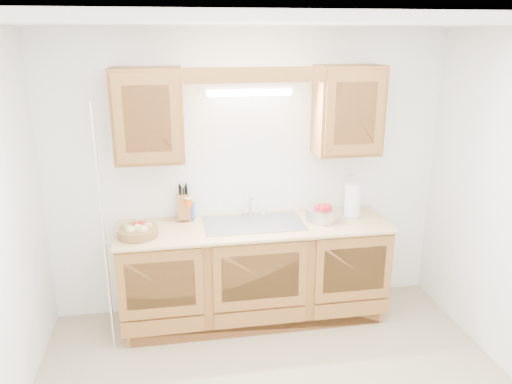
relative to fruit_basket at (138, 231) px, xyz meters
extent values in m
plane|color=white|center=(0.96, -1.10, 1.56)|extent=(3.50, 3.50, 0.00)
cube|color=white|center=(0.96, 0.40, 0.31)|extent=(3.50, 0.02, 2.50)
cube|color=#A46630|center=(0.96, 0.10, -0.50)|extent=(2.20, 0.60, 0.86)
cube|color=tan|center=(0.96, 0.09, -0.06)|extent=(2.30, 0.63, 0.04)
cube|color=#A46630|center=(0.13, 0.24, 0.88)|extent=(0.55, 0.33, 0.75)
cube|color=#A46630|center=(1.79, 0.24, 0.88)|extent=(0.55, 0.33, 0.75)
cube|color=#A46630|center=(0.96, 0.09, 1.20)|extent=(2.20, 0.05, 0.12)
cylinder|color=white|center=(0.96, 0.30, 1.04)|extent=(0.70, 0.05, 0.05)
cube|color=white|center=(0.96, 0.33, 1.07)|extent=(0.76, 0.06, 0.05)
cube|color=#9E9EA3|center=(0.96, 0.11, -0.04)|extent=(0.84, 0.46, 0.01)
cube|color=#9E9EA3|center=(0.75, 0.11, -0.12)|extent=(0.39, 0.40, 0.16)
cube|color=#9E9EA3|center=(1.17, 0.11, -0.12)|extent=(0.39, 0.40, 0.16)
cylinder|color=silver|center=(0.96, 0.31, -0.02)|extent=(0.06, 0.06, 0.04)
cylinder|color=silver|center=(0.96, 0.31, 0.06)|extent=(0.02, 0.02, 0.16)
cylinder|color=silver|center=(0.96, 0.26, 0.15)|extent=(0.02, 0.12, 0.02)
cylinder|color=white|center=(1.08, 0.31, 0.02)|extent=(0.03, 0.03, 0.12)
cylinder|color=silver|center=(-0.24, -0.16, 0.06)|extent=(0.03, 0.03, 2.00)
cube|color=white|center=(1.91, 0.39, 0.21)|extent=(0.08, 0.01, 0.12)
cylinder|color=olive|center=(0.00, 0.00, -0.01)|extent=(0.37, 0.37, 0.06)
sphere|color=#D8C67F|center=(-0.05, -0.04, 0.02)|extent=(0.08, 0.08, 0.08)
sphere|color=#D8C67F|center=(0.04, -0.05, 0.02)|extent=(0.08, 0.08, 0.08)
sphere|color=tan|center=(0.08, 0.03, 0.02)|extent=(0.08, 0.08, 0.08)
sphere|color=red|center=(-0.02, 0.05, 0.02)|extent=(0.07, 0.07, 0.07)
sphere|color=#72A53F|center=(-0.09, 0.02, 0.02)|extent=(0.07, 0.07, 0.07)
sphere|color=#D8C67F|center=(0.00, -0.01, 0.02)|extent=(0.08, 0.08, 0.08)
sphere|color=red|center=(0.03, 0.08, 0.02)|extent=(0.07, 0.07, 0.07)
cube|color=#A46630|center=(0.38, 0.32, 0.06)|extent=(0.12, 0.19, 0.24)
cylinder|color=black|center=(0.35, 0.31, 0.19)|extent=(0.02, 0.04, 0.09)
cylinder|color=black|center=(0.38, 0.31, 0.20)|extent=(0.02, 0.04, 0.09)
cylinder|color=black|center=(0.41, 0.31, 0.20)|extent=(0.02, 0.04, 0.09)
cylinder|color=black|center=(0.36, 0.34, 0.21)|extent=(0.02, 0.04, 0.09)
cylinder|color=black|center=(0.40, 0.34, 0.21)|extent=(0.02, 0.04, 0.09)
cylinder|color=black|center=(0.35, 0.37, 0.21)|extent=(0.02, 0.04, 0.09)
cylinder|color=black|center=(0.41, 0.37, 0.22)|extent=(0.02, 0.04, 0.09)
cylinder|color=#E0600C|center=(0.42, 0.29, 0.06)|extent=(0.09, 0.09, 0.20)
cylinder|color=white|center=(0.42, 0.29, 0.16)|extent=(0.07, 0.07, 0.01)
imported|color=#245DB4|center=(0.42, 0.31, 0.06)|extent=(0.11, 0.11, 0.21)
cube|color=#CC333F|center=(1.56, 0.34, -0.04)|extent=(0.13, 0.11, 0.01)
cube|color=green|center=(1.56, 0.34, -0.03)|extent=(0.13, 0.11, 0.02)
cylinder|color=silver|center=(1.85, 0.15, -0.04)|extent=(0.17, 0.17, 0.01)
cylinder|color=silver|center=(1.85, 0.15, 0.12)|extent=(0.02, 0.02, 0.34)
cylinder|color=white|center=(1.85, 0.15, 0.11)|extent=(0.17, 0.17, 0.29)
sphere|color=silver|center=(1.85, 0.15, 0.29)|extent=(0.02, 0.02, 0.02)
cylinder|color=silver|center=(1.55, 0.09, 0.01)|extent=(0.35, 0.35, 0.11)
sphere|color=red|center=(1.52, 0.09, 0.07)|extent=(0.08, 0.08, 0.08)
sphere|color=red|center=(1.58, 0.11, 0.07)|extent=(0.08, 0.08, 0.08)
sphere|color=red|center=(1.55, 0.06, 0.07)|extent=(0.08, 0.08, 0.08)
sphere|color=red|center=(1.60, 0.07, 0.07)|extent=(0.08, 0.08, 0.08)
camera|label=1|loc=(0.30, -3.80, 1.50)|focal=35.00mm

